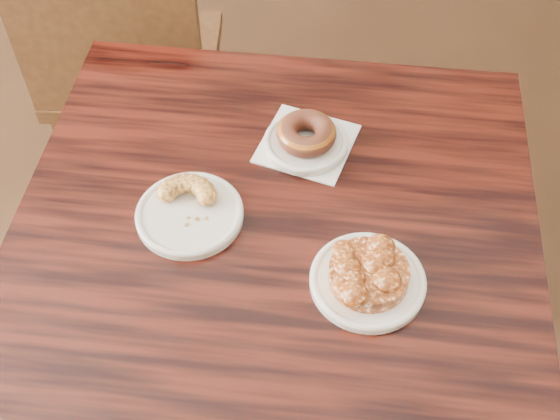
{
  "coord_description": "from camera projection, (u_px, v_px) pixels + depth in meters",
  "views": [
    {
      "loc": [
        -0.02,
        -0.81,
        1.65
      ],
      "look_at": [
        0.01,
        -0.13,
        0.8
      ],
      "focal_mm": 45.0,
      "sensor_mm": 36.0,
      "label": 1
    }
  ],
  "objects": [
    {
      "name": "apple_fritter",
      "position": [
        369.0,
        272.0,
        1.04
      ],
      "size": [
        0.16,
        0.16,
        0.04
      ],
      "primitive_type": null,
      "color": "#431907",
      "rests_on": "plate_fritter"
    },
    {
      "name": "chair_far",
      "position": [
        136.0,
        64.0,
        1.84
      ],
      "size": [
        0.5,
        0.5,
        0.9
      ],
      "primitive_type": null,
      "rotation": [
        0.0,
        0.0,
        3.06
      ],
      "color": "black",
      "rests_on": "floor"
    },
    {
      "name": "cafe_table",
      "position": [
        276.0,
        337.0,
        1.43
      ],
      "size": [
        0.98,
        0.98,
        0.75
      ],
      "primitive_type": "cube",
      "rotation": [
        0.0,
        0.0,
        -0.17
      ],
      "color": "black",
      "rests_on": "floor"
    },
    {
      "name": "glazed_donut",
      "position": [
        306.0,
        133.0,
        1.22
      ],
      "size": [
        0.11,
        0.11,
        0.04
      ],
      "primitive_type": "torus",
      "color": "#925C15",
      "rests_on": "plate_donut"
    },
    {
      "name": "floor",
      "position": [
        273.0,
        365.0,
        1.8
      ],
      "size": [
        5.0,
        5.0,
        0.0
      ],
      "primitive_type": "plane",
      "color": "black",
      "rests_on": "ground"
    },
    {
      "name": "napkin",
      "position": [
        307.0,
        144.0,
        1.24
      ],
      "size": [
        0.2,
        0.2,
        0.0
      ],
      "primitive_type": "cube",
      "rotation": [
        0.0,
        0.0,
        -0.42
      ],
      "color": "white",
      "rests_on": "cafe_table"
    },
    {
      "name": "plate_cruller",
      "position": [
        190.0,
        215.0,
        1.14
      ],
      "size": [
        0.18,
        0.18,
        0.01
      ],
      "primitive_type": "cylinder",
      "color": "silver",
      "rests_on": "cafe_table"
    },
    {
      "name": "cruller_fragment",
      "position": [
        188.0,
        206.0,
        1.12
      ],
      "size": [
        0.12,
        0.12,
        0.03
      ],
      "primitive_type": null,
      "color": "#5D3612",
      "rests_on": "plate_cruller"
    },
    {
      "name": "plate_donut",
      "position": [
        306.0,
        143.0,
        1.23
      ],
      "size": [
        0.15,
        0.15,
        0.01
      ],
      "primitive_type": "cylinder",
      "color": "silver",
      "rests_on": "napkin"
    },
    {
      "name": "plate_fritter",
      "position": [
        368.0,
        281.0,
        1.06
      ],
      "size": [
        0.18,
        0.18,
        0.01
      ],
      "primitive_type": "cylinder",
      "color": "white",
      "rests_on": "cafe_table"
    }
  ]
}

